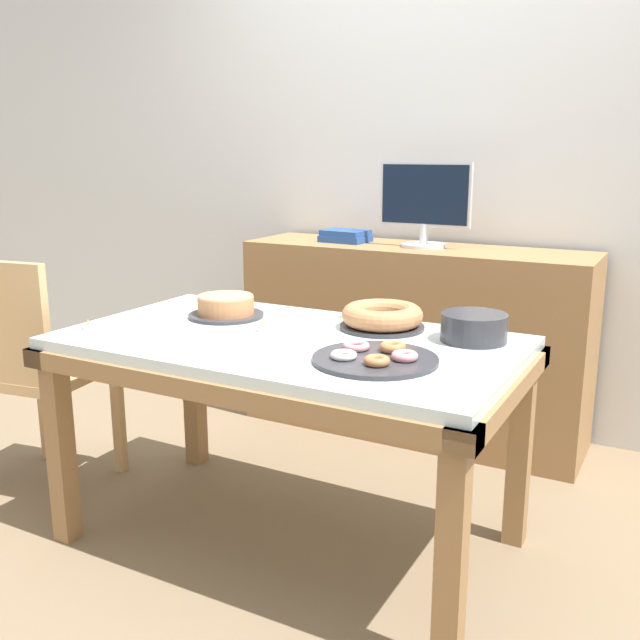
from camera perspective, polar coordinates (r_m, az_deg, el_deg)
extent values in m
plane|color=#7A664C|center=(2.60, -2.39, -17.13)|extent=(12.00, 12.00, 0.00)
cube|color=silver|center=(3.54, 9.64, 12.90)|extent=(8.00, 0.10, 2.60)
cube|color=silver|center=(2.32, -2.56, -1.81)|extent=(1.47, 0.82, 0.04)
cube|color=olive|center=(2.03, -8.16, -5.61)|extent=(1.50, 0.08, 0.06)
cube|color=olive|center=(2.66, 1.71, -0.89)|extent=(1.50, 0.08, 0.06)
cube|color=olive|center=(2.76, -15.32, -0.86)|extent=(0.08, 0.85, 0.06)
cube|color=olive|center=(2.08, 14.60, -5.49)|extent=(0.08, 0.85, 0.06)
cube|color=olive|center=(2.61, -20.03, -9.67)|extent=(0.07, 0.07, 0.67)
cube|color=olive|center=(1.90, 10.47, -18.07)|extent=(0.07, 0.07, 0.67)
cube|color=olive|center=(3.09, -10.02, -5.38)|extent=(0.07, 0.07, 0.67)
cube|color=olive|center=(2.53, 15.69, -10.08)|extent=(0.07, 0.07, 0.67)
cube|color=tan|center=(3.01, -21.15, -3.94)|extent=(0.48, 0.48, 0.04)
cube|color=tan|center=(2.81, -24.08, -0.21)|extent=(0.40, 0.09, 0.45)
cube|color=tan|center=(3.11, -15.80, -7.74)|extent=(0.05, 0.05, 0.45)
cube|color=tan|center=(3.34, -21.15, -6.68)|extent=(0.05, 0.05, 0.45)
cube|color=tan|center=(2.84, -20.31, -10.19)|extent=(0.05, 0.05, 0.45)
cube|color=olive|center=(3.38, 7.41, -1.70)|extent=(1.60, 0.44, 0.89)
cylinder|color=silver|center=(3.27, 8.27, 5.93)|extent=(0.20, 0.20, 0.02)
cylinder|color=silver|center=(3.27, 8.30, 6.86)|extent=(0.04, 0.04, 0.09)
cube|color=silver|center=(3.25, 8.41, 9.92)|extent=(0.42, 0.02, 0.28)
cube|color=black|center=(3.24, 8.33, 9.91)|extent=(0.40, 0.00, 0.26)
cube|color=#23478C|center=(3.43, 2.05, 6.51)|extent=(0.23, 0.18, 0.03)
cube|color=#23478C|center=(3.42, 2.05, 6.99)|extent=(0.22, 0.17, 0.03)
cylinder|color=#333338|center=(2.61, -7.52, 0.38)|extent=(0.27, 0.27, 0.01)
cylinder|color=#BC7A4C|center=(2.61, -7.54, 1.17)|extent=(0.20, 0.20, 0.06)
cylinder|color=#EDA16C|center=(2.60, -7.57, 1.91)|extent=(0.20, 0.20, 0.01)
cylinder|color=#333338|center=(2.43, 4.99, -0.55)|extent=(0.29, 0.29, 0.01)
torus|color=#BC7A4C|center=(2.42, 5.01, 0.40)|extent=(0.28, 0.28, 0.07)
cylinder|color=#333338|center=(2.05, 4.44, -3.16)|extent=(0.36, 0.36, 0.01)
torus|color=pink|center=(2.03, 6.79, -2.87)|extent=(0.08, 0.08, 0.02)
torus|color=#B27042|center=(2.11, 5.84, -2.16)|extent=(0.08, 0.08, 0.03)
torus|color=pink|center=(2.12, 2.91, -2.09)|extent=(0.08, 0.08, 0.02)
torus|color=white|center=(2.03, 1.91, -2.82)|extent=(0.08, 0.08, 0.02)
torus|color=#B27042|center=(1.97, 4.57, -3.26)|extent=(0.07, 0.07, 0.03)
cylinder|color=#333338|center=(2.32, 12.16, -1.54)|extent=(0.21, 0.21, 0.01)
cylinder|color=#333338|center=(2.31, 12.17, -1.30)|extent=(0.21, 0.21, 0.01)
cylinder|color=#333338|center=(2.31, 12.18, -1.06)|extent=(0.21, 0.21, 0.01)
cylinder|color=#333338|center=(2.31, 12.20, -0.82)|extent=(0.21, 0.21, 0.01)
cylinder|color=#333338|center=(2.31, 12.21, -0.58)|extent=(0.21, 0.21, 0.01)
cylinder|color=#333338|center=(2.30, 12.22, -0.34)|extent=(0.21, 0.21, 0.01)
cylinder|color=#333338|center=(2.30, 12.23, -0.10)|extent=(0.21, 0.21, 0.01)
cylinder|color=#333338|center=(2.30, 12.25, 0.15)|extent=(0.21, 0.21, 0.01)
cylinder|color=#333338|center=(2.30, 12.26, 0.39)|extent=(0.21, 0.21, 0.01)
cylinder|color=silver|center=(2.40, -4.65, -0.70)|extent=(0.04, 0.04, 0.02)
cylinder|color=white|center=(2.40, -4.65, -0.56)|extent=(0.03, 0.03, 0.00)
cone|color=#F9B74C|center=(2.39, -4.66, -0.26)|extent=(0.01, 0.01, 0.02)
cylinder|color=silver|center=(2.54, -18.04, -0.54)|extent=(0.04, 0.04, 0.02)
cylinder|color=white|center=(2.53, -18.05, -0.41)|extent=(0.03, 0.03, 0.00)
cone|color=#F9B74C|center=(2.53, -18.07, -0.13)|extent=(0.01, 0.01, 0.02)
cylinder|color=silver|center=(2.59, 2.08, 0.40)|extent=(0.04, 0.04, 0.02)
cylinder|color=white|center=(2.59, 2.08, 0.53)|extent=(0.03, 0.03, 0.00)
cone|color=#F9B74C|center=(2.58, 2.08, 0.81)|extent=(0.01, 0.01, 0.02)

